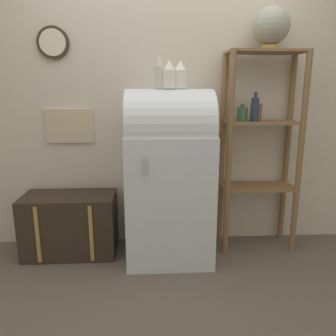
% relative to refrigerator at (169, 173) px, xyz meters
% --- Properties ---
extents(ground_plane, '(12.00, 12.00, 0.00)m').
position_rel_refrigerator_xyz_m(ground_plane, '(0.00, -0.23, -0.73)').
color(ground_plane, '#60564C').
extents(wall_back, '(7.00, 0.09, 2.70)m').
position_rel_refrigerator_xyz_m(wall_back, '(-0.01, 0.34, 0.62)').
color(wall_back, beige).
rests_on(wall_back, ground_plane).
extents(refrigerator, '(0.70, 0.67, 1.42)m').
position_rel_refrigerator_xyz_m(refrigerator, '(0.00, 0.00, 0.00)').
color(refrigerator, silver).
rests_on(refrigerator, ground_plane).
extents(suitcase_trunk, '(0.78, 0.41, 0.53)m').
position_rel_refrigerator_xyz_m(suitcase_trunk, '(-0.86, 0.08, -0.47)').
color(suitcase_trunk, '#33281E').
rests_on(suitcase_trunk, ground_plane).
extents(shelf_unit, '(0.65, 0.32, 1.72)m').
position_rel_refrigerator_xyz_m(shelf_unit, '(0.79, 0.14, 0.26)').
color(shelf_unit, olive).
rests_on(shelf_unit, ground_plane).
extents(globe, '(0.30, 0.30, 0.34)m').
position_rel_refrigerator_xyz_m(globe, '(0.83, 0.14, 1.17)').
color(globe, '#AD8942').
rests_on(globe, shelf_unit).
extents(vase_left, '(0.08, 0.08, 0.26)m').
position_rel_refrigerator_xyz_m(vase_left, '(-0.08, -0.00, 0.80)').
color(vase_left, beige).
rests_on(vase_left, refrigerator).
extents(vase_center, '(0.10, 0.10, 0.22)m').
position_rel_refrigerator_xyz_m(vase_center, '(0.00, -0.01, 0.78)').
color(vase_center, white).
rests_on(vase_center, refrigerator).
extents(vase_right, '(0.11, 0.11, 0.21)m').
position_rel_refrigerator_xyz_m(vase_right, '(0.09, 0.01, 0.78)').
color(vase_right, white).
rests_on(vase_right, refrigerator).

